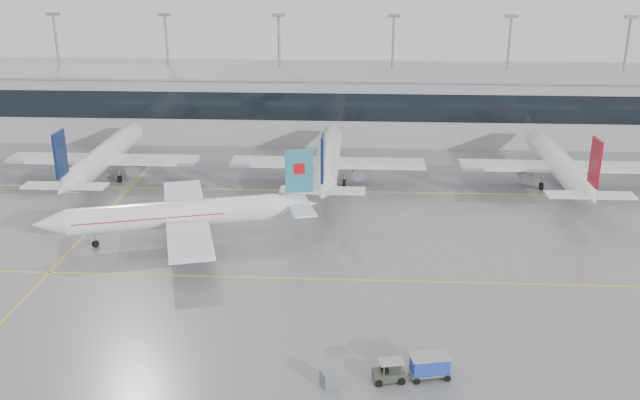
# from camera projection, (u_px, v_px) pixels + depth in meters

# --- Properties ---
(ground) EXTENTS (320.00, 320.00, 0.00)m
(ground) POSITION_uv_depth(u_px,v_px,m) (314.00, 279.00, 78.82)
(ground) COLOR gray
(ground) RESTS_ON ground
(taxi_line_main) EXTENTS (120.00, 0.25, 0.01)m
(taxi_line_main) POSITION_uv_depth(u_px,v_px,m) (314.00, 279.00, 78.82)
(taxi_line_main) COLOR yellow
(taxi_line_main) RESTS_ON ground
(taxi_line_north) EXTENTS (120.00, 0.25, 0.01)m
(taxi_line_north) POSITION_uv_depth(u_px,v_px,m) (327.00, 191.00, 107.02)
(taxi_line_north) COLOR yellow
(taxi_line_north) RESTS_ON ground
(taxi_line_cross) EXTENTS (0.25, 60.00, 0.01)m
(taxi_line_cross) POSITION_uv_depth(u_px,v_px,m) (96.00, 224.00, 94.46)
(taxi_line_cross) COLOR yellow
(taxi_line_cross) RESTS_ON ground
(terminal) EXTENTS (180.00, 15.00, 12.00)m
(terminal) POSITION_uv_depth(u_px,v_px,m) (334.00, 107.00, 135.09)
(terminal) COLOR #9C9CA0
(terminal) RESTS_ON ground
(terminal_glass) EXTENTS (180.00, 0.20, 5.00)m
(terminal_glass) POSITION_uv_depth(u_px,v_px,m) (333.00, 107.00, 127.48)
(terminal_glass) COLOR black
(terminal_glass) RESTS_ON ground
(terminal_roof) EXTENTS (182.00, 16.00, 0.40)m
(terminal_roof) POSITION_uv_depth(u_px,v_px,m) (335.00, 74.00, 133.00)
(terminal_roof) COLOR gray
(terminal_roof) RESTS_ON ground
(light_masts) EXTENTS (156.40, 1.00, 22.60)m
(light_masts) POSITION_uv_depth(u_px,v_px,m) (336.00, 63.00, 138.25)
(light_masts) COLOR gray
(light_masts) RESTS_ON ground
(air_canada_jet) EXTENTS (34.42, 27.67, 10.81)m
(air_canada_jet) POSITION_uv_depth(u_px,v_px,m) (185.00, 214.00, 88.23)
(air_canada_jet) COLOR white
(air_canada_jet) RESTS_ON ground
(parked_jet_b) EXTENTS (29.64, 36.96, 11.72)m
(parked_jet_b) POSITION_uv_depth(u_px,v_px,m) (104.00, 157.00, 111.04)
(parked_jet_b) COLOR silver
(parked_jet_b) RESTS_ON ground
(parked_jet_c) EXTENTS (29.64, 36.96, 11.72)m
(parked_jet_c) POSITION_uv_depth(u_px,v_px,m) (328.00, 160.00, 109.24)
(parked_jet_c) COLOR silver
(parked_jet_c) RESTS_ON ground
(parked_jet_d) EXTENTS (29.64, 36.96, 11.72)m
(parked_jet_d) POSITION_uv_depth(u_px,v_px,m) (559.00, 164.00, 107.45)
(parked_jet_d) COLOR silver
(parked_jet_d) RESTS_ON ground
(baggage_tug) EXTENTS (4.01, 2.14, 1.90)m
(baggage_tug) POSITION_uv_depth(u_px,v_px,m) (388.00, 374.00, 60.14)
(baggage_tug) COLOR #34392E
(baggage_tug) RESTS_ON ground
(baggage_cart) EXTENTS (3.67, 2.52, 2.08)m
(baggage_cart) POSITION_uv_depth(u_px,v_px,m) (430.00, 365.00, 60.48)
(baggage_cart) COLOR gray
(baggage_cart) RESTS_ON ground
(gse_unit) EXTENTS (1.76, 1.72, 1.34)m
(gse_unit) POSITION_uv_depth(u_px,v_px,m) (329.00, 378.00, 59.57)
(gse_unit) COLOR slate
(gse_unit) RESTS_ON ground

